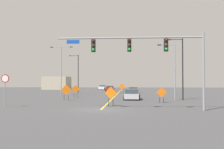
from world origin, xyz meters
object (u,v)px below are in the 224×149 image
Objects in this scene: street_lamp_far_left at (78,72)px; traffic_signal_assembly at (149,50)px; car_silver_distant at (132,95)px; stop_sign at (5,84)px; street_lamp_near_left at (182,66)px; car_red_mid at (110,89)px; construction_sign_median_near at (162,93)px; car_yellow_passing at (133,90)px; construction_sign_right_shoulder at (122,87)px; construction_sign_left_lane at (76,90)px; street_lamp_mid_left at (61,66)px; street_lamp_far_right at (173,68)px; construction_sign_right_lane at (66,90)px; construction_sign_left_shoulder at (111,94)px; car_white_approaching at (102,87)px.

traffic_signal_assembly is at bearing -68.81° from street_lamp_far_left.
street_lamp_far_left is at bearing 119.55° from car_silver_distant.
street_lamp_near_left is (17.98, 10.48, 2.25)m from stop_sign.
street_lamp_near_left is at bearing -68.61° from car_red_mid.
car_yellow_passing is at bearing 96.65° from construction_sign_median_near.
street_lamp_near_left reaches higher than construction_sign_median_near.
street_lamp_near_left reaches higher than construction_sign_right_shoulder.
street_lamp_far_left is at bearing 100.72° from construction_sign_left_lane.
street_lamp_mid_left is 15.94m from car_silver_distant.
street_lamp_near_left reaches higher than street_lamp_far_right.
construction_sign_right_shoulder reaches higher than car_silver_distant.
stop_sign is 0.42× the size of street_lamp_far_right.
stop_sign reaches higher than construction_sign_right_lane.
street_lamp_far_right is 20.46m from car_yellow_passing.
street_lamp_near_left reaches higher than construction_sign_right_lane.
construction_sign_right_lane is (3.16, -22.34, -3.21)m from street_lamp_far_left.
construction_sign_left_lane is (3.43, 14.64, -0.94)m from stop_sign.
traffic_signal_assembly is at bearing -81.12° from car_red_mid.
traffic_signal_assembly is at bearing -59.14° from construction_sign_left_lane.
construction_sign_right_lane reaches higher than construction_sign_left_lane.
street_lamp_far_left reaches higher than stop_sign.
street_lamp_mid_left reaches higher than car_red_mid.
construction_sign_left_lane is (0.03, 5.45, -0.07)m from construction_sign_right_lane.
street_lamp_far_right is (16.74, -20.88, -0.39)m from street_lamp_far_left.
traffic_signal_assembly is 13.43m from car_silver_distant.
traffic_signal_assembly reaches higher than stop_sign.
street_lamp_mid_left reaches higher than construction_sign_median_near.
construction_sign_right_shoulder is (-8.12, 16.39, -3.08)m from street_lamp_near_left.
stop_sign is 0.76× the size of car_yellow_passing.
traffic_signal_assembly is at bearing -84.22° from car_silver_distant.
stop_sign is 1.76× the size of construction_sign_median_near.
street_lamp_far_right is 3.62× the size of construction_sign_right_lane.
construction_sign_median_near is 21.45m from construction_sign_right_shoulder.
street_lamp_mid_left is 1.89× the size of car_silver_distant.
stop_sign is at bearing -147.88° from street_lamp_far_right.
car_yellow_passing is (-4.88, 19.56, -3.47)m from street_lamp_far_right.
street_lamp_mid_left reaches higher than construction_sign_left_lane.
construction_sign_right_lane is (-6.17, 7.28, 0.07)m from construction_sign_left_shoulder.
construction_sign_right_lane is (-9.57, 10.51, -3.71)m from traffic_signal_assembly.
construction_sign_median_near is at bearing -76.00° from car_white_approaching.
traffic_signal_assembly is 7.15× the size of construction_sign_median_near.
construction_sign_median_near is 0.43× the size of car_yellow_passing.
street_lamp_far_left is 10.79m from street_lamp_mid_left.
traffic_signal_assembly is at bearing -88.40° from car_yellow_passing.
construction_sign_right_lane reaches higher than construction_sign_left_shoulder.
construction_sign_median_near is (-3.07, -4.45, -3.30)m from street_lamp_near_left.
car_silver_distant is at bearing -91.21° from car_yellow_passing.
construction_sign_left_lane is at bearing 115.74° from construction_sign_left_shoulder.
street_lamp_far_right reaches higher than construction_sign_right_lane.
street_lamp_far_left is at bearing 173.68° from car_yellow_passing.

